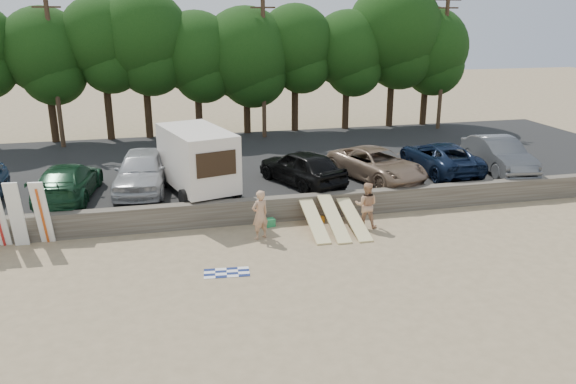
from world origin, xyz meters
name	(u,v)px	position (x,y,z in m)	size (l,w,h in m)	color
ground	(295,248)	(0.00, 0.00, 0.00)	(120.00, 120.00, 0.00)	tan
seawall	(277,209)	(0.00, 3.00, 0.50)	(44.00, 0.50, 1.00)	#6B6356
parking_lot	(248,166)	(0.00, 10.50, 0.35)	(44.00, 14.50, 0.70)	#282828
treeline	(247,44)	(1.24, 17.56, 6.35)	(32.77, 6.29, 9.52)	#382616
utility_poles	(264,61)	(2.00, 16.00, 5.43)	(25.80, 0.26, 9.00)	#473321
box_trailer	(197,158)	(-3.00, 5.26, 2.28)	(3.40, 4.84, 2.81)	silver
car_1	(68,181)	(-8.39, 5.77, 1.45)	(2.10, 5.16, 1.50)	#143821
car_2	(142,170)	(-5.35, 6.27, 1.60)	(2.12, 5.26, 1.79)	#B0B1B5
car_3	(302,167)	(1.70, 5.51, 1.52)	(1.93, 4.79, 1.63)	black
car_4	(377,164)	(5.31, 5.45, 1.43)	(2.42, 5.26, 1.46)	#816852
car_5	(440,157)	(8.85, 6.06, 1.43)	(2.43, 5.27, 1.47)	black
car_6	(498,155)	(11.73, 5.50, 1.53)	(1.75, 5.02, 1.65)	#505255
surfboard_upright_3	(16,215)	(-9.73, 2.37, 1.28)	(0.50, 0.06, 2.60)	white
surfboard_upright_4	(42,213)	(-8.88, 2.41, 1.26)	(0.50, 0.06, 2.60)	white
surfboard_low_0	(314,220)	(1.14, 1.49, 0.48)	(0.56, 3.00, 0.07)	#F3DF99
surfboard_low_1	(334,218)	(1.92, 1.35, 0.52)	(0.56, 3.00, 0.07)	#F3DF99
surfboard_low_2	(354,219)	(2.74, 1.34, 0.42)	(0.56, 3.00, 0.07)	#F3DF99
beachgoer_a	(260,215)	(-1.04, 1.24, 0.96)	(0.70, 0.46, 1.91)	tan
beachgoer_b	(366,205)	(3.28, 1.43, 0.93)	(0.90, 0.70, 1.86)	tan
cooler	(270,222)	(-0.44, 2.39, 0.16)	(0.38, 0.30, 0.32)	#28924F
gear_bag	(321,219)	(1.70, 2.40, 0.11)	(0.30, 0.25, 0.22)	orange
beach_towel	(227,273)	(-2.68, -1.45, 0.01)	(1.50, 1.50, 0.00)	white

